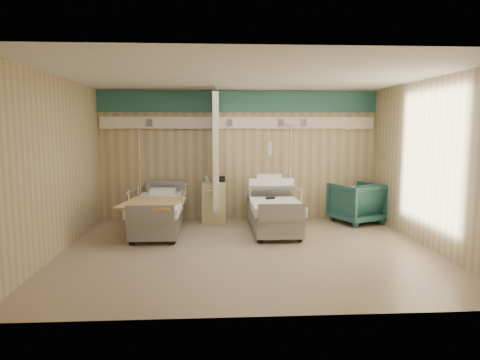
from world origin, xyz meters
name	(u,v)px	position (x,y,z in m)	size (l,w,h in m)	color
ground	(247,250)	(0.00, 0.00, 0.00)	(6.00, 5.00, 0.00)	gray
room_walls	(244,136)	(-0.03, 0.25, 1.86)	(6.04, 5.04, 2.82)	tan
bed_right	(273,215)	(0.60, 1.30, 0.32)	(1.00, 2.16, 0.63)	white
bed_left	(159,216)	(-1.60, 1.30, 0.32)	(1.00, 2.16, 0.63)	white
bedside_cabinet	(214,202)	(-0.55, 2.20, 0.42)	(0.50, 0.48, 0.85)	#D2C683
visitor_armchair	(357,203)	(2.45, 1.90, 0.43)	(0.91, 0.94, 0.85)	#1C4644
waffle_blanket	(358,181)	(2.45, 1.87, 0.89)	(0.59, 0.53, 0.07)	silver
iv_stand_right	(290,201)	(1.10, 2.27, 0.42)	(0.37, 0.37, 2.07)	silver
iv_stand_left	(141,204)	(-2.08, 2.16, 0.41)	(0.35, 0.35, 1.99)	silver
call_remote	(270,198)	(0.54, 1.27, 0.65)	(0.17, 0.08, 0.04)	black
tan_blanket	(152,203)	(-1.66, 0.84, 0.65)	(0.96, 1.21, 0.04)	tan
toiletry_bag	(220,179)	(-0.42, 2.24, 0.91)	(0.22, 0.14, 0.12)	black
white_cup	(207,179)	(-0.69, 2.28, 0.91)	(0.09, 0.09, 0.13)	white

